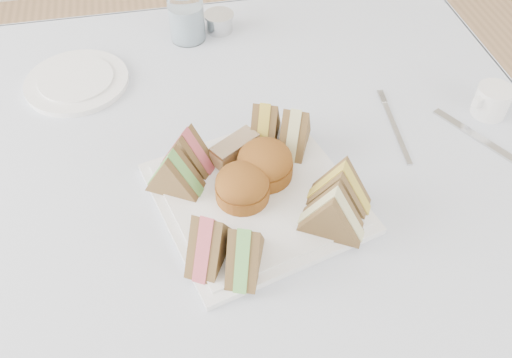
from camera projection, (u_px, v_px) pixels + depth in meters
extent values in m
plane|color=#9E7751|center=(263.00, 350.00, 1.47)|extent=(4.00, 4.00, 0.00)
cube|color=brown|center=(265.00, 277.00, 1.19)|extent=(0.90, 0.90, 0.74)
cube|color=silver|center=(267.00, 160.00, 0.91)|extent=(1.02, 1.02, 0.01)
cube|color=white|center=(256.00, 198.00, 0.85)|extent=(0.35, 0.35, 0.01)
cylinder|color=brown|center=(242.00, 186.00, 0.82)|extent=(0.10, 0.10, 0.06)
cylinder|color=brown|center=(265.00, 163.00, 0.85)|extent=(0.13, 0.13, 0.06)
cube|color=tan|center=(235.00, 150.00, 0.88)|extent=(0.09, 0.07, 0.04)
cylinder|color=white|center=(77.00, 82.00, 1.04)|extent=(0.23, 0.23, 0.01)
cylinder|color=white|center=(186.00, 16.00, 1.11)|extent=(0.09, 0.09, 0.11)
cylinder|color=#BDBDBD|center=(219.00, 23.00, 1.15)|extent=(0.07, 0.07, 0.04)
cube|color=#BDBDBD|center=(479.00, 138.00, 0.94)|extent=(0.10, 0.17, 0.00)
cube|color=#BDBDBD|center=(396.00, 132.00, 0.95)|extent=(0.02, 0.16, 0.00)
cylinder|color=white|center=(492.00, 101.00, 0.97)|extent=(0.08, 0.08, 0.06)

